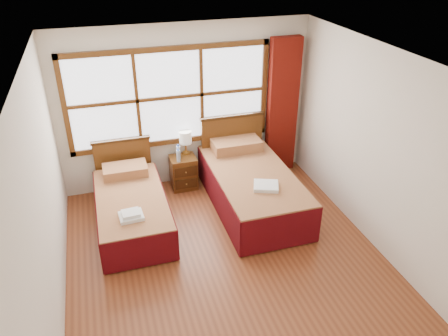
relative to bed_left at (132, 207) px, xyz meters
name	(u,v)px	position (x,y,z in m)	size (l,w,h in m)	color
floor	(228,262)	(1.07, -1.20, -0.29)	(4.50, 4.50, 0.00)	brown
ceiling	(229,63)	(1.07, -1.20, 2.31)	(4.50, 4.50, 0.00)	white
wall_back	(186,107)	(1.07, 1.05, 1.01)	(4.00, 4.00, 0.00)	silver
wall_left	(43,203)	(-0.93, -1.20, 1.01)	(4.50, 4.50, 0.00)	silver
wall_right	(379,152)	(3.07, -1.20, 1.01)	(4.50, 4.50, 0.00)	silver
window	(170,97)	(0.82, 1.01, 1.21)	(3.16, 0.06, 1.56)	white
curtain	(282,107)	(2.67, 0.91, 0.88)	(0.50, 0.16, 2.30)	#67120A
bed_left	(132,207)	(0.00, 0.00, 0.00)	(0.97, 1.99, 0.93)	#351E0B
bed_right	(251,185)	(1.81, 0.00, 0.05)	(1.15, 2.22, 1.12)	#351E0B
nightstand	(184,172)	(0.93, 0.80, -0.01)	(0.41, 0.41, 0.54)	#593213
towels_left	(131,215)	(-0.04, -0.57, 0.25)	(0.32, 0.28, 0.09)	white
towels_right	(266,186)	(1.83, -0.53, 0.34)	(0.42, 0.40, 0.05)	white
lamp	(185,138)	(1.01, 0.93, 0.54)	(0.20, 0.20, 0.39)	gold
bottle_near	(178,156)	(0.84, 0.68, 0.36)	(0.06, 0.06, 0.22)	#A3BBD1
bottle_far	(178,152)	(0.86, 0.78, 0.37)	(0.07, 0.07, 0.25)	#A3BBD1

